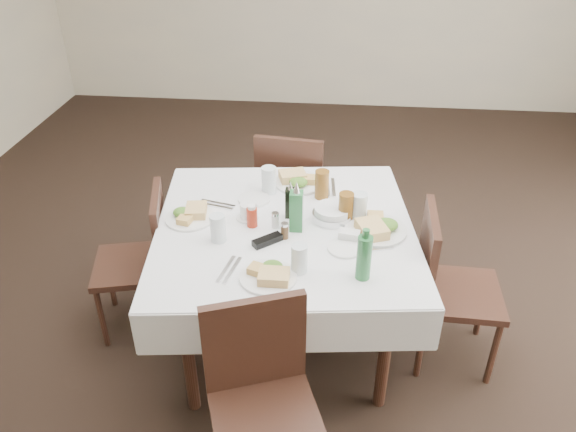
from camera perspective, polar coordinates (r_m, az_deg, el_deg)
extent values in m
plane|color=black|center=(3.39, 2.72, -10.07)|extent=(7.00, 7.00, 0.00)
cylinder|color=black|center=(2.71, -10.12, -13.58)|extent=(0.06, 0.06, 0.72)
cylinder|color=black|center=(3.40, -8.15, -2.53)|extent=(0.06, 0.06, 0.72)
cylinder|color=black|center=(2.72, 9.83, -13.29)|extent=(0.06, 0.06, 0.72)
cylinder|color=black|center=(3.41, 7.28, -2.35)|extent=(0.06, 0.06, 0.72)
cube|color=black|center=(2.79, -0.31, -1.44)|extent=(1.27, 1.27, 0.03)
cube|color=white|center=(2.77, -0.31, -1.08)|extent=(1.40, 1.40, 0.01)
cube|color=white|center=(3.37, -0.49, 3.20)|extent=(1.25, 0.16, 0.22)
cube|color=white|center=(2.35, -0.04, -11.76)|extent=(1.25, 0.16, 0.22)
cube|color=white|center=(2.91, 12.16, -2.72)|extent=(0.16, 1.25, 0.22)
cube|color=white|center=(2.90, -12.84, -3.02)|extent=(0.16, 1.25, 0.22)
cube|color=black|center=(3.74, 0.68, 2.58)|extent=(0.47, 0.47, 0.04)
cube|color=black|center=(3.46, 0.04, 4.38)|extent=(0.42, 0.09, 0.46)
cylinder|color=black|center=(3.98, 3.79, 0.85)|extent=(0.03, 0.03, 0.43)
cylinder|color=black|center=(3.67, 2.86, -2.04)|extent=(0.03, 0.03, 0.43)
cylinder|color=black|center=(4.04, -1.34, 1.43)|extent=(0.03, 0.03, 0.43)
cylinder|color=black|center=(3.74, -2.67, -1.36)|extent=(0.03, 0.03, 0.43)
cube|color=black|center=(2.34, -2.23, -20.00)|extent=(0.54, 0.54, 0.04)
cube|color=black|center=(2.30, -3.42, -12.86)|extent=(0.40, 0.18, 0.46)
cylinder|color=black|center=(2.61, -7.19, -20.52)|extent=(0.03, 0.03, 0.43)
cylinder|color=black|center=(2.64, 1.00, -19.10)|extent=(0.03, 0.03, 0.43)
cube|color=black|center=(3.01, 17.03, -7.52)|extent=(0.43, 0.43, 0.04)
cube|color=black|center=(2.85, 14.02, -3.83)|extent=(0.05, 0.41, 0.45)
cylinder|color=black|center=(3.06, 20.18, -12.85)|extent=(0.03, 0.03, 0.42)
cylinder|color=black|center=(2.99, 13.36, -12.66)|extent=(0.03, 0.03, 0.42)
cylinder|color=black|center=(3.32, 19.13, -8.53)|extent=(0.03, 0.03, 0.42)
cylinder|color=black|center=(3.25, 12.93, -8.25)|extent=(0.03, 0.03, 0.42)
cube|color=black|center=(3.21, -15.62, -4.84)|extent=(0.48, 0.48, 0.04)
cube|color=black|center=(3.07, -12.88, -1.38)|extent=(0.13, 0.39, 0.43)
cylinder|color=black|center=(3.50, -17.67, -6.00)|extent=(0.03, 0.03, 0.41)
cylinder|color=black|center=(3.45, -12.05, -5.66)|extent=(0.03, 0.03, 0.41)
cylinder|color=black|center=(3.24, -18.42, -9.71)|extent=(0.03, 0.03, 0.41)
cylinder|color=black|center=(3.18, -12.29, -9.41)|extent=(0.03, 0.03, 0.41)
cylinder|color=white|center=(3.13, 1.16, 3.40)|extent=(0.27, 0.27, 0.01)
cube|color=#C38A49|center=(3.14, 0.47, 4.10)|extent=(0.17, 0.15, 0.05)
cube|color=gold|center=(3.12, 2.09, 3.73)|extent=(0.09, 0.07, 0.04)
ellipsoid|color=#225F19|center=(3.08, 1.06, 3.48)|extent=(0.10, 0.09, 0.05)
cylinder|color=white|center=(2.43, -2.04, -6.19)|extent=(0.25, 0.25, 0.01)
cube|color=#C38A49|center=(2.39, -1.45, -6.16)|extent=(0.13, 0.10, 0.04)
cube|color=gold|center=(2.43, -3.02, -5.48)|extent=(0.10, 0.09, 0.03)
ellipsoid|color=#225F19|center=(2.44, -1.60, -5.14)|extent=(0.09, 0.08, 0.04)
cylinder|color=white|center=(2.76, 8.89, -1.39)|extent=(0.30, 0.30, 0.02)
cube|color=#C38A49|center=(2.70, 8.52, -1.30)|extent=(0.17, 0.19, 0.05)
cube|color=gold|center=(2.79, 8.88, -0.29)|extent=(0.08, 0.10, 0.04)
ellipsoid|color=#225F19|center=(2.75, 9.99, -0.86)|extent=(0.11, 0.10, 0.05)
cylinder|color=white|center=(2.86, -9.92, -0.20)|extent=(0.25, 0.25, 0.01)
cube|color=#C38A49|center=(2.87, -9.32, 0.57)|extent=(0.12, 0.14, 0.04)
cube|color=gold|center=(2.81, -10.37, -0.29)|extent=(0.08, 0.09, 0.03)
ellipsoid|color=#225F19|center=(2.86, -10.71, 0.39)|extent=(0.09, 0.08, 0.04)
cylinder|color=white|center=(2.98, -3.46, 1.74)|extent=(0.17, 0.17, 0.01)
cylinder|color=white|center=(2.61, 5.79, -3.26)|extent=(0.16, 0.16, 0.01)
cylinder|color=silver|center=(3.02, -1.95, 3.68)|extent=(0.08, 0.08, 0.15)
cylinder|color=silver|center=(2.43, 1.15, -4.33)|extent=(0.07, 0.07, 0.13)
cylinder|color=silver|center=(2.80, 7.23, 0.93)|extent=(0.08, 0.08, 0.15)
cylinder|color=silver|center=(2.65, -7.14, -1.23)|extent=(0.07, 0.07, 0.14)
cylinder|color=brown|center=(2.98, 3.46, 3.23)|extent=(0.08, 0.08, 0.16)
cylinder|color=brown|center=(2.78, 5.90, 0.89)|extent=(0.07, 0.07, 0.15)
cylinder|color=silver|center=(2.82, 4.49, 0.04)|extent=(0.20, 0.20, 0.04)
cylinder|color=white|center=(2.81, 4.51, 0.52)|extent=(0.18, 0.18, 0.04)
cube|color=black|center=(2.80, 0.24, 1.34)|extent=(0.05, 0.05, 0.16)
cone|color=silver|center=(2.75, 0.24, 3.15)|extent=(0.03, 0.03, 0.04)
cube|color=#2B723B|center=(2.69, 0.86, 0.50)|extent=(0.06, 0.06, 0.21)
cone|color=silver|center=(2.62, 0.88, 2.96)|extent=(0.03, 0.03, 0.06)
cylinder|color=#A42812|center=(2.75, -3.68, -0.13)|extent=(0.05, 0.05, 0.10)
cylinder|color=white|center=(2.72, -3.72, 0.90)|extent=(0.04, 0.04, 0.02)
cylinder|color=white|center=(2.74, -1.30, -0.53)|extent=(0.04, 0.04, 0.07)
cylinder|color=silver|center=(2.72, -1.31, 0.20)|extent=(0.04, 0.04, 0.01)
cylinder|color=#452E1A|center=(2.66, -0.34, -1.62)|extent=(0.04, 0.04, 0.07)
cylinder|color=silver|center=(2.64, -0.34, -0.87)|extent=(0.04, 0.04, 0.01)
cylinder|color=white|center=(2.83, -4.15, -0.17)|extent=(0.11, 0.11, 0.01)
cylinder|color=white|center=(2.81, -4.18, 0.54)|extent=(0.07, 0.07, 0.07)
cylinder|color=black|center=(2.80, -4.20, 0.98)|extent=(0.06, 0.06, 0.01)
torus|color=white|center=(2.83, -3.50, 0.85)|extent=(0.04, 0.04, 0.05)
cube|color=black|center=(2.64, -2.11, -2.49)|extent=(0.14, 0.13, 0.03)
cylinder|color=#2B723B|center=(2.40, 7.72, -4.22)|extent=(0.06, 0.06, 0.21)
cylinder|color=#2B723B|center=(2.33, 7.93, -1.78)|extent=(0.03, 0.03, 0.04)
cube|color=white|center=(2.67, 6.25, -2.00)|extent=(0.11, 0.07, 0.05)
cube|color=pink|center=(2.66, 6.26, -1.85)|extent=(0.08, 0.05, 0.02)
cube|color=silver|center=(3.10, 4.05, 2.92)|extent=(0.03, 0.21, 0.01)
cube|color=silver|center=(3.10, 4.64, 2.91)|extent=(0.03, 0.21, 0.01)
cube|color=silver|center=(2.48, -5.67, -5.51)|extent=(0.05, 0.19, 0.01)
cube|color=silver|center=(2.49, -6.32, -5.38)|extent=(0.05, 0.19, 0.01)
cube|color=silver|center=(2.63, 8.75, -3.39)|extent=(0.18, 0.06, 0.01)
cube|color=silver|center=(2.65, 8.57, -3.04)|extent=(0.18, 0.06, 0.01)
cube|color=silver|center=(2.97, -7.10, 1.29)|extent=(0.19, 0.06, 0.01)
cube|color=silver|center=(2.94, -7.35, 1.01)|extent=(0.19, 0.06, 0.01)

